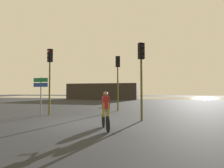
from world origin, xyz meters
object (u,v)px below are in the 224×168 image
(traffic_light_near_left, at_px, (50,69))
(direction_sign_post, at_px, (41,89))
(traffic_light_center, at_px, (118,73))
(distant_building, at_px, (103,91))
(cyclist, at_px, (106,111))
(traffic_light_near_right, at_px, (141,66))

(traffic_light_near_left, relative_size, direction_sign_post, 1.76)
(traffic_light_center, bearing_deg, distant_building, -100.85)
(traffic_light_near_left, relative_size, cyclist, 2.82)
(traffic_light_center, bearing_deg, traffic_light_near_right, 86.48)
(traffic_light_near_left, xyz_separation_m, direction_sign_post, (-0.62, -0.10, -1.37))
(traffic_light_near_right, bearing_deg, traffic_light_near_left, -38.46)
(distant_building, relative_size, traffic_light_near_right, 3.26)
(direction_sign_post, relative_size, cyclist, 1.60)
(distant_building, distance_m, direction_sign_post, 23.73)
(distant_building, xyz_separation_m, direction_sign_post, (2.48, -23.60, 0.23))
(direction_sign_post, height_order, cyclist, direction_sign_post)
(distant_building, relative_size, traffic_light_near_left, 3.10)
(traffic_light_center, xyz_separation_m, traffic_light_near_right, (2.22, -4.33, -0.13))
(distant_building, distance_m, traffic_light_near_left, 23.76)
(traffic_light_near_right, relative_size, cyclist, 2.68)
(cyclist, bearing_deg, traffic_light_near_right, 37.76)
(traffic_light_center, bearing_deg, traffic_light_near_left, 9.19)
(distant_building, relative_size, cyclist, 8.73)
(traffic_light_near_left, distance_m, traffic_light_center, 5.37)
(traffic_light_center, height_order, traffic_light_near_right, traffic_light_center)
(direction_sign_post, bearing_deg, traffic_light_near_left, -171.39)
(traffic_light_near_left, relative_size, traffic_light_center, 1.00)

